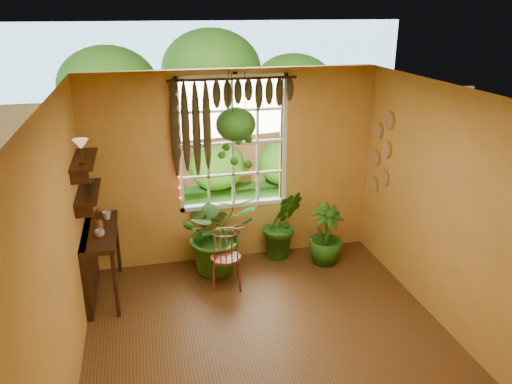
# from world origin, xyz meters

# --- Properties ---
(floor) EXTENTS (4.50, 4.50, 0.00)m
(floor) POSITION_xyz_m (0.00, 0.00, 0.00)
(floor) COLOR brown
(floor) RESTS_ON ground
(ceiling) EXTENTS (4.50, 4.50, 0.00)m
(ceiling) POSITION_xyz_m (0.00, 0.00, 2.70)
(ceiling) COLOR white
(ceiling) RESTS_ON wall_back
(wall_back) EXTENTS (4.00, 0.00, 4.00)m
(wall_back) POSITION_xyz_m (0.00, 2.25, 1.35)
(wall_back) COLOR #E59D4E
(wall_back) RESTS_ON floor
(wall_left) EXTENTS (0.00, 4.50, 4.50)m
(wall_left) POSITION_xyz_m (-2.00, 0.00, 1.35)
(wall_left) COLOR #E59D4E
(wall_left) RESTS_ON floor
(wall_right) EXTENTS (0.00, 4.50, 4.50)m
(wall_right) POSITION_xyz_m (2.00, 0.00, 1.35)
(wall_right) COLOR #E59D4E
(wall_right) RESTS_ON floor
(window) EXTENTS (1.52, 0.10, 1.86)m
(window) POSITION_xyz_m (0.00, 2.28, 1.70)
(window) COLOR white
(window) RESTS_ON wall_back
(valance_vine) EXTENTS (1.70, 0.12, 1.10)m
(valance_vine) POSITION_xyz_m (-0.08, 2.16, 2.28)
(valance_vine) COLOR #32160D
(valance_vine) RESTS_ON window
(string_lights) EXTENTS (0.03, 0.03, 1.54)m
(string_lights) POSITION_xyz_m (-0.76, 2.19, 1.75)
(string_lights) COLOR #FF2633
(string_lights) RESTS_ON window
(wall_plates) EXTENTS (0.04, 0.32, 1.10)m
(wall_plates) POSITION_xyz_m (1.98, 1.79, 1.55)
(wall_plates) COLOR beige
(wall_plates) RESTS_ON wall_right
(counter_ledge) EXTENTS (0.40, 1.20, 0.90)m
(counter_ledge) POSITION_xyz_m (-1.91, 1.60, 0.55)
(counter_ledge) COLOR #32160D
(counter_ledge) RESTS_ON floor
(shelf_lower) EXTENTS (0.25, 0.90, 0.04)m
(shelf_lower) POSITION_xyz_m (-1.88, 1.60, 1.40)
(shelf_lower) COLOR #32160D
(shelf_lower) RESTS_ON wall_left
(shelf_upper) EXTENTS (0.25, 0.90, 0.04)m
(shelf_upper) POSITION_xyz_m (-1.88, 1.60, 1.80)
(shelf_upper) COLOR #32160D
(shelf_upper) RESTS_ON wall_left
(backyard) EXTENTS (14.00, 10.00, 12.00)m
(backyard) POSITION_xyz_m (0.24, 6.87, 1.28)
(backyard) COLOR #1F5F1B
(backyard) RESTS_ON ground
(windsor_chair) EXTENTS (0.44, 0.46, 1.06)m
(windsor_chair) POSITION_xyz_m (-0.28, 1.41, 0.31)
(windsor_chair) COLOR maroon
(windsor_chair) RESTS_ON floor
(potted_plant_left) EXTENTS (1.14, 1.02, 1.17)m
(potted_plant_left) POSITION_xyz_m (-0.30, 1.88, 0.58)
(potted_plant_left) COLOR #224F15
(potted_plant_left) RESTS_ON floor
(potted_plant_mid) EXTENTS (0.61, 0.51, 1.04)m
(potted_plant_mid) POSITION_xyz_m (0.67, 2.06, 0.52)
(potted_plant_mid) COLOR #224F15
(potted_plant_mid) RESTS_ON floor
(potted_plant_right) EXTENTS (0.60, 0.60, 0.87)m
(potted_plant_right) POSITION_xyz_m (1.21, 1.74, 0.43)
(potted_plant_right) COLOR #224F15
(potted_plant_right) RESTS_ON floor
(hanging_basket) EXTENTS (0.52, 0.52, 1.25)m
(hanging_basket) POSITION_xyz_m (-0.01, 1.98, 1.97)
(hanging_basket) COLOR black
(hanging_basket) RESTS_ON ceiling
(cup_a) EXTENTS (0.11, 0.11, 0.09)m
(cup_a) POSITION_xyz_m (-1.78, 1.40, 0.94)
(cup_a) COLOR silver
(cup_a) RESTS_ON counter_ledge
(cup_b) EXTENTS (0.11, 0.11, 0.10)m
(cup_b) POSITION_xyz_m (-1.72, 1.91, 0.95)
(cup_b) COLOR beige
(cup_b) RESTS_ON counter_ledge
(brush_jar) EXTENTS (0.09, 0.09, 0.33)m
(brush_jar) POSITION_xyz_m (-1.80, 1.64, 1.03)
(brush_jar) COLOR brown
(brush_jar) RESTS_ON counter_ledge
(shelf_vase) EXTENTS (0.13, 0.13, 0.12)m
(shelf_vase) POSITION_xyz_m (-1.87, 1.80, 1.48)
(shelf_vase) COLOR #B2AD99
(shelf_vase) RESTS_ON shelf_lower
(tiffany_lamp) EXTENTS (0.17, 0.17, 0.28)m
(tiffany_lamp) POSITION_xyz_m (-1.86, 1.36, 2.03)
(tiffany_lamp) COLOR #543A18
(tiffany_lamp) RESTS_ON shelf_upper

